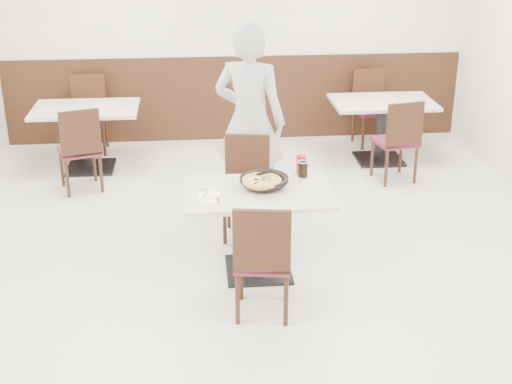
{
  "coord_description": "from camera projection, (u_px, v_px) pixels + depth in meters",
  "views": [
    {
      "loc": [
        -0.56,
        -5.57,
        2.98
      ],
      "look_at": [
        -0.07,
        -0.3,
        0.79
      ],
      "focal_mm": 50.0,
      "sensor_mm": 36.0,
      "label": 1
    }
  ],
  "objects": [
    {
      "name": "wall_front",
      "position": [
        357.0,
        373.0,
        2.56
      ],
      "size": [
        6.0,
        0.04,
        2.8
      ],
      "primitive_type": "cube",
      "color": "white",
      "rests_on": "floor"
    },
    {
      "name": "wainscot_back",
      "position": [
        235.0,
        98.0,
        9.31
      ],
      "size": [
        5.9,
        0.03,
        1.1
      ],
      "primitive_type": "cube",
      "color": "black",
      "rests_on": "floor"
    },
    {
      "name": "bg_table_right",
      "position": [
        381.0,
        131.0,
        8.58
      ],
      "size": [
        1.23,
        0.85,
        0.75
      ],
      "primitive_type": null,
      "rotation": [
        0.0,
        0.0,
        -0.04
      ],
      "color": "beige",
      "rests_on": "floor"
    },
    {
      "name": "bg_chair_left_far",
      "position": [
        89.0,
        116.0,
        8.83
      ],
      "size": [
        0.43,
        0.43,
        0.95
      ],
      "primitive_type": null,
      "rotation": [
        0.0,
        0.0,
        3.16
      ],
      "color": "black",
      "rests_on": "floor"
    },
    {
      "name": "main_table",
      "position": [
        258.0,
        232.0,
        6.0
      ],
      "size": [
        1.26,
        0.89,
        0.75
      ],
      "primitive_type": null,
      "rotation": [
        0.0,
        0.0,
        -0.08
      ],
      "color": "beige",
      "rests_on": "floor"
    },
    {
      "name": "bg_chair_right_near",
      "position": [
        395.0,
        140.0,
        7.96
      ],
      "size": [
        0.49,
        0.49,
        0.95
      ],
      "primitive_type": null,
      "rotation": [
        0.0,
        0.0,
        0.2
      ],
      "color": "black",
      "rests_on": "floor"
    },
    {
      "name": "chair_near",
      "position": [
        263.0,
        257.0,
        5.36
      ],
      "size": [
        0.48,
        0.48,
        0.95
      ],
      "primitive_type": null,
      "rotation": [
        0.0,
        0.0,
        -0.14
      ],
      "color": "black",
      "rests_on": "floor"
    },
    {
      "name": "chair_far",
      "position": [
        246.0,
        190.0,
        6.6
      ],
      "size": [
        0.48,
        0.48,
        0.95
      ],
      "primitive_type": null,
      "rotation": [
        0.0,
        0.0,
        2.98
      ],
      "color": "black",
      "rests_on": "floor"
    },
    {
      "name": "cola_glass",
      "position": [
        303.0,
        169.0,
        6.13
      ],
      "size": [
        0.09,
        0.09,
        0.13
      ],
      "primitive_type": "cylinder",
      "rotation": [
        0.0,
        0.0,
        -0.08
      ],
      "color": "black",
      "rests_on": "main_table"
    },
    {
      "name": "bg_chair_right_far",
      "position": [
        372.0,
        109.0,
        9.11
      ],
      "size": [
        0.47,
        0.47,
        0.95
      ],
      "primitive_type": null,
      "rotation": [
        0.0,
        0.0,
        3.28
      ],
      "color": "black",
      "rests_on": "floor"
    },
    {
      "name": "bg_table_left",
      "position": [
        88.0,
        139.0,
        8.31
      ],
      "size": [
        1.27,
        0.9,
        0.75
      ],
      "primitive_type": null,
      "rotation": [
        0.0,
        0.0,
        0.09
      ],
      "color": "beige",
      "rests_on": "floor"
    },
    {
      "name": "red_cup",
      "position": [
        301.0,
        164.0,
        6.21
      ],
      "size": [
        0.09,
        0.09,
        0.16
      ],
      "primitive_type": "cylinder",
      "rotation": [
        0.0,
        0.0,
        -0.08
      ],
      "color": "#A80B1A",
      "rests_on": "main_table"
    },
    {
      "name": "trivet",
      "position": [
        262.0,
        187.0,
        5.89
      ],
      "size": [
        0.14,
        0.14,
        0.04
      ],
      "primitive_type": "cylinder",
      "rotation": [
        0.0,
        0.0,
        -0.08
      ],
      "color": "black",
      "rests_on": "main_table"
    },
    {
      "name": "pizza_server",
      "position": [
        267.0,
        178.0,
        5.86
      ],
      "size": [
        0.08,
        0.09,
        0.0
      ],
      "primitive_type": "cube",
      "rotation": [
        0.0,
        0.0,
        0.09
      ],
      "color": "white",
      "rests_on": "pizza"
    },
    {
      "name": "fork",
      "position": [
        206.0,
        193.0,
        5.75
      ],
      "size": [
        0.06,
        0.15,
        0.0
      ],
      "primitive_type": "cube",
      "rotation": [
        0.0,
        0.0,
        -0.29
      ],
      "color": "white",
      "rests_on": "side_plate"
    },
    {
      "name": "pizza",
      "position": [
        262.0,
        183.0,
        5.85
      ],
      "size": [
        0.32,
        0.32,
        0.02
      ],
      "primitive_type": "cylinder",
      "rotation": [
        0.0,
        0.0,
        -0.08
      ],
      "color": "#B28942",
      "rests_on": "pizza_pan"
    },
    {
      "name": "wall_back",
      "position": [
        234.0,
        32.0,
        9.0
      ],
      "size": [
        6.0,
        0.04,
        2.8
      ],
      "primitive_type": "cube",
      "color": "white",
      "rests_on": "floor"
    },
    {
      "name": "napkin",
      "position": [
        208.0,
        199.0,
        5.69
      ],
      "size": [
        0.18,
        0.18,
        0.0
      ],
      "primitive_type": "cube",
      "rotation": [
        0.0,
        0.0,
        0.06
      ],
      "color": "white",
      "rests_on": "main_table"
    },
    {
      "name": "side_plate",
      "position": [
        209.0,
        195.0,
        5.75
      ],
      "size": [
        0.21,
        0.21,
        0.01
      ],
      "primitive_type": "cylinder",
      "rotation": [
        0.0,
        0.0,
        -0.08
      ],
      "color": "white",
      "rests_on": "napkin"
    },
    {
      "name": "diner_person",
      "position": [
        250.0,
        122.0,
        6.9
      ],
      "size": [
        0.83,
        0.71,
        1.94
      ],
      "primitive_type": "imported",
      "rotation": [
        0.0,
        0.0,
        2.74
      ],
      "color": "silver",
      "rests_on": "floor"
    },
    {
      "name": "pizza_pan",
      "position": [
        264.0,
        182.0,
        5.91
      ],
      "size": [
        0.37,
        0.37,
        0.01
      ],
      "primitive_type": "cylinder",
      "rotation": [
        0.0,
        0.0,
        -0.08
      ],
      "color": "black",
      "rests_on": "trivet"
    },
    {
      "name": "bg_chair_left_near",
      "position": [
        79.0,
        148.0,
        7.69
      ],
      "size": [
        0.53,
        0.53,
        0.95
      ],
      "primitive_type": null,
      "rotation": [
        0.0,
        0.0,
        0.32
      ],
      "color": "black",
      "rests_on": "floor"
    },
    {
      "name": "floor",
      "position": [
        261.0,
        261.0,
        6.31
      ],
      "size": [
        7.0,
        7.0,
        0.0
      ],
      "primitive_type": "plane",
      "color": "beige",
      "rests_on": "ground"
    }
  ]
}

